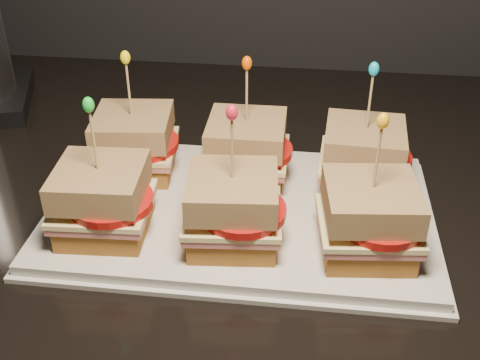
# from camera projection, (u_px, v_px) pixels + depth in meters

# --- Properties ---
(granite_slab) EXTENTS (2.18, 0.75, 0.04)m
(granite_slab) POSITION_uv_depth(u_px,v_px,m) (113.00, 168.00, 0.87)
(granite_slab) COLOR black
(granite_slab) RESTS_ON cabinet
(platter) EXTENTS (0.45, 0.28, 0.02)m
(platter) POSITION_uv_depth(u_px,v_px,m) (240.00, 212.00, 0.73)
(platter) COLOR silver
(platter) RESTS_ON granite_slab
(platter_rim) EXTENTS (0.47, 0.29, 0.01)m
(platter_rim) POSITION_uv_depth(u_px,v_px,m) (240.00, 216.00, 0.73)
(platter_rim) COLOR silver
(platter_rim) RESTS_ON granite_slab
(sandwich_0_bread_bot) EXTENTS (0.10, 0.10, 0.03)m
(sandwich_0_bread_bot) POSITION_uv_depth(u_px,v_px,m) (137.00, 162.00, 0.78)
(sandwich_0_bread_bot) COLOR brown
(sandwich_0_bread_bot) RESTS_ON platter
(sandwich_0_ham) EXTENTS (0.11, 0.11, 0.01)m
(sandwich_0_ham) POSITION_uv_depth(u_px,v_px,m) (135.00, 150.00, 0.78)
(sandwich_0_ham) COLOR #C35C59
(sandwich_0_ham) RESTS_ON sandwich_0_bread_bot
(sandwich_0_cheese) EXTENTS (0.11, 0.11, 0.01)m
(sandwich_0_cheese) POSITION_uv_depth(u_px,v_px,m) (135.00, 146.00, 0.77)
(sandwich_0_cheese) COLOR #FFEA9B
(sandwich_0_cheese) RESTS_ON sandwich_0_ham
(sandwich_0_tomato) EXTENTS (0.09, 0.09, 0.01)m
(sandwich_0_tomato) POSITION_uv_depth(u_px,v_px,m) (142.00, 143.00, 0.76)
(sandwich_0_tomato) COLOR #B31611
(sandwich_0_tomato) RESTS_ON sandwich_0_cheese
(sandwich_0_bread_top) EXTENTS (0.10, 0.10, 0.03)m
(sandwich_0_bread_top) POSITION_uv_depth(u_px,v_px,m) (133.00, 126.00, 0.76)
(sandwich_0_bread_top) COLOR brown
(sandwich_0_bread_top) RESTS_ON sandwich_0_tomato
(sandwich_0_pick) EXTENTS (0.00, 0.00, 0.09)m
(sandwich_0_pick) POSITION_uv_depth(u_px,v_px,m) (129.00, 93.00, 0.73)
(sandwich_0_pick) COLOR tan
(sandwich_0_pick) RESTS_ON sandwich_0_bread_top
(sandwich_0_frill) EXTENTS (0.01, 0.01, 0.02)m
(sandwich_0_frill) POSITION_uv_depth(u_px,v_px,m) (125.00, 57.00, 0.71)
(sandwich_0_frill) COLOR yellow
(sandwich_0_frill) RESTS_ON sandwich_0_pick
(sandwich_1_bread_bot) EXTENTS (0.09, 0.09, 0.03)m
(sandwich_1_bread_bot) POSITION_uv_depth(u_px,v_px,m) (246.00, 169.00, 0.77)
(sandwich_1_bread_bot) COLOR brown
(sandwich_1_bread_bot) RESTS_ON platter
(sandwich_1_ham) EXTENTS (0.10, 0.10, 0.01)m
(sandwich_1_ham) POSITION_uv_depth(u_px,v_px,m) (246.00, 157.00, 0.76)
(sandwich_1_ham) COLOR #C35C59
(sandwich_1_ham) RESTS_ON sandwich_1_bread_bot
(sandwich_1_cheese) EXTENTS (0.10, 0.10, 0.01)m
(sandwich_1_cheese) POSITION_uv_depth(u_px,v_px,m) (246.00, 153.00, 0.76)
(sandwich_1_cheese) COLOR #FFEA9B
(sandwich_1_cheese) RESTS_ON sandwich_1_ham
(sandwich_1_tomato) EXTENTS (0.09, 0.09, 0.01)m
(sandwich_1_tomato) POSITION_uv_depth(u_px,v_px,m) (255.00, 150.00, 0.75)
(sandwich_1_tomato) COLOR #B31611
(sandwich_1_tomato) RESTS_ON sandwich_1_cheese
(sandwich_1_bread_top) EXTENTS (0.10, 0.10, 0.03)m
(sandwich_1_bread_top) POSITION_uv_depth(u_px,v_px,m) (246.00, 133.00, 0.74)
(sandwich_1_bread_top) COLOR brown
(sandwich_1_bread_top) RESTS_ON sandwich_1_tomato
(sandwich_1_pick) EXTENTS (0.00, 0.00, 0.09)m
(sandwich_1_pick) POSITION_uv_depth(u_px,v_px,m) (247.00, 99.00, 0.72)
(sandwich_1_pick) COLOR tan
(sandwich_1_pick) RESTS_ON sandwich_1_bread_top
(sandwich_1_frill) EXTENTS (0.01, 0.01, 0.02)m
(sandwich_1_frill) POSITION_uv_depth(u_px,v_px,m) (247.00, 63.00, 0.69)
(sandwich_1_frill) COLOR #EF5601
(sandwich_1_frill) RESTS_ON sandwich_1_pick
(sandwich_2_bread_bot) EXTENTS (0.10, 0.10, 0.03)m
(sandwich_2_bread_bot) POSITION_uv_depth(u_px,v_px,m) (360.00, 176.00, 0.75)
(sandwich_2_bread_bot) COLOR brown
(sandwich_2_bread_bot) RESTS_ON platter
(sandwich_2_ham) EXTENTS (0.11, 0.10, 0.01)m
(sandwich_2_ham) POSITION_uv_depth(u_px,v_px,m) (362.00, 165.00, 0.75)
(sandwich_2_ham) COLOR #C35C59
(sandwich_2_ham) RESTS_ON sandwich_2_bread_bot
(sandwich_2_cheese) EXTENTS (0.11, 0.11, 0.01)m
(sandwich_2_cheese) POSITION_uv_depth(u_px,v_px,m) (362.00, 160.00, 0.74)
(sandwich_2_cheese) COLOR #FFEA9B
(sandwich_2_cheese) RESTS_ON sandwich_2_ham
(sandwich_2_tomato) EXTENTS (0.09, 0.09, 0.01)m
(sandwich_2_tomato) POSITION_uv_depth(u_px,v_px,m) (373.00, 158.00, 0.73)
(sandwich_2_tomato) COLOR #B31611
(sandwich_2_tomato) RESTS_ON sandwich_2_cheese
(sandwich_2_bread_top) EXTENTS (0.10, 0.10, 0.03)m
(sandwich_2_bread_top) POSITION_uv_depth(u_px,v_px,m) (365.00, 140.00, 0.73)
(sandwich_2_bread_top) COLOR brown
(sandwich_2_bread_top) RESTS_ON sandwich_2_tomato
(sandwich_2_pick) EXTENTS (0.00, 0.00, 0.09)m
(sandwich_2_pick) POSITION_uv_depth(u_px,v_px,m) (369.00, 105.00, 0.70)
(sandwich_2_pick) COLOR tan
(sandwich_2_pick) RESTS_ON sandwich_2_bread_top
(sandwich_2_frill) EXTENTS (0.01, 0.01, 0.02)m
(sandwich_2_frill) POSITION_uv_depth(u_px,v_px,m) (374.00, 69.00, 0.68)
(sandwich_2_frill) COLOR #0DAEC8
(sandwich_2_frill) RESTS_ON sandwich_2_pick
(sandwich_3_bread_bot) EXTENTS (0.10, 0.10, 0.03)m
(sandwich_3_bread_bot) POSITION_uv_depth(u_px,v_px,m) (106.00, 220.00, 0.68)
(sandwich_3_bread_bot) COLOR brown
(sandwich_3_bread_bot) RESTS_ON platter
(sandwich_3_ham) EXTENTS (0.11, 0.10, 0.01)m
(sandwich_3_ham) POSITION_uv_depth(u_px,v_px,m) (104.00, 208.00, 0.67)
(sandwich_3_ham) COLOR #C35C59
(sandwich_3_ham) RESTS_ON sandwich_3_bread_bot
(sandwich_3_cheese) EXTENTS (0.11, 0.11, 0.01)m
(sandwich_3_cheese) POSITION_uv_depth(u_px,v_px,m) (103.00, 203.00, 0.66)
(sandwich_3_cheese) COLOR #FFEA9B
(sandwich_3_cheese) RESTS_ON sandwich_3_ham
(sandwich_3_tomato) EXTENTS (0.09, 0.09, 0.01)m
(sandwich_3_tomato) POSITION_uv_depth(u_px,v_px,m) (111.00, 201.00, 0.65)
(sandwich_3_tomato) COLOR #B31611
(sandwich_3_tomato) RESTS_ON sandwich_3_cheese
(sandwich_3_bread_top) EXTENTS (0.10, 0.10, 0.03)m
(sandwich_3_bread_top) POSITION_uv_depth(u_px,v_px,m) (100.00, 182.00, 0.65)
(sandwich_3_bread_top) COLOR brown
(sandwich_3_bread_top) RESTS_ON sandwich_3_tomato
(sandwich_3_pick) EXTENTS (0.00, 0.00, 0.09)m
(sandwich_3_pick) POSITION_uv_depth(u_px,v_px,m) (94.00, 144.00, 0.62)
(sandwich_3_pick) COLOR tan
(sandwich_3_pick) RESTS_ON sandwich_3_bread_top
(sandwich_3_frill) EXTENTS (0.01, 0.01, 0.02)m
(sandwich_3_frill) POSITION_uv_depth(u_px,v_px,m) (88.00, 105.00, 0.60)
(sandwich_3_frill) COLOR green
(sandwich_3_frill) RESTS_ON sandwich_3_pick
(sandwich_4_bread_bot) EXTENTS (0.10, 0.10, 0.03)m
(sandwich_4_bread_bot) POSITION_uv_depth(u_px,v_px,m) (233.00, 230.00, 0.66)
(sandwich_4_bread_bot) COLOR brown
(sandwich_4_bread_bot) RESTS_ON platter
(sandwich_4_ham) EXTENTS (0.11, 0.11, 0.01)m
(sandwich_4_ham) POSITION_uv_depth(u_px,v_px,m) (233.00, 218.00, 0.65)
(sandwich_4_ham) COLOR #C35C59
(sandwich_4_ham) RESTS_ON sandwich_4_bread_bot
(sandwich_4_cheese) EXTENTS (0.11, 0.11, 0.01)m
(sandwich_4_cheese) POSITION_uv_depth(u_px,v_px,m) (233.00, 212.00, 0.65)
(sandwich_4_cheese) COLOR #FFEA9B
(sandwich_4_cheese) RESTS_ON sandwich_4_ham
(sandwich_4_tomato) EXTENTS (0.09, 0.09, 0.01)m
(sandwich_4_tomato) POSITION_uv_depth(u_px,v_px,m) (243.00, 211.00, 0.64)
(sandwich_4_tomato) COLOR #B31611
(sandwich_4_tomato) RESTS_ON sandwich_4_cheese
(sandwich_4_bread_top) EXTENTS (0.10, 0.10, 0.03)m
(sandwich_4_bread_top) POSITION_uv_depth(u_px,v_px,m) (232.00, 191.00, 0.63)
(sandwich_4_bread_top) COLOR brown
(sandwich_4_bread_top) RESTS_ON sandwich_4_tomato
(sandwich_4_pick) EXTENTS (0.00, 0.00, 0.09)m
(sandwich_4_pick) POSITION_uv_depth(u_px,v_px,m) (232.00, 153.00, 0.61)
(sandwich_4_pick) COLOR tan
(sandwich_4_pick) RESTS_ON sandwich_4_bread_top
(sandwich_4_frill) EXTENTS (0.01, 0.01, 0.02)m
(sandwich_4_frill) POSITION_uv_depth(u_px,v_px,m) (232.00, 113.00, 0.58)
(sandwich_4_frill) COLOR red
(sandwich_4_frill) RESTS_ON sandwich_4_pick
(sandwich_5_bread_bot) EXTENTS (0.10, 0.10, 0.03)m
(sandwich_5_bread_bot) POSITION_uv_depth(u_px,v_px,m) (366.00, 240.00, 0.65)
(sandwich_5_bread_bot) COLOR brown
(sandwich_5_bread_bot) RESTS_ON platter
(sandwich_5_ham) EXTENTS (0.11, 0.11, 0.01)m
(sandwich_5_ham) POSITION_uv_depth(u_px,v_px,m) (368.00, 227.00, 0.64)
(sandwich_5_ham) COLOR #C35C59
(sandwich_5_ham) RESTS_ON sandwich_5_bread_bot
(sandwich_5_cheese) EXTENTS (0.11, 0.11, 0.01)m
(sandwich_5_cheese) POSITION_uv_depth(u_px,v_px,m) (368.00, 222.00, 0.63)
(sandwich_5_cheese) COLOR #FFEA9B
(sandwich_5_cheese) RESTS_ON sandwich_5_ham
(sandwich_5_tomato) EXTENTS (0.09, 0.09, 0.01)m
(sandwich_5_tomato) POSITION_uv_depth(u_px,v_px,m) (381.00, 221.00, 0.62)
(sandwich_5_tomato) COLOR #B31611
(sandwich_5_tomato) RESTS_ON sandwich_5_cheese
(sandwich_5_bread_top) EXTENTS (0.10, 0.10, 0.03)m
(sandwich_5_bread_top) POSITION_uv_depth(u_px,v_px,m) (371.00, 200.00, 0.62)
(sandwich_5_bread_top) COLOR brown
(sandwich_5_bread_top) RESTS_ON sandwich_5_tomato
(sandwich_5_pick) EXTENTS (0.00, 0.00, 0.09)m
(sandwich_5_pick) POSITION_uv_depth(u_px,v_px,m) (377.00, 162.00, 0.59)
(sandwich_5_pick) COLOR tan
(sandwich_5_pick) RESTS_ON sandwich_5_bread_top
(sandwich_5_frill) EXTENTS (0.01, 0.01, 0.02)m
(sandwich_5_frill) POSITION_uv_depth(u_px,v_px,m) (383.00, 121.00, 0.57)
(sandwich_5_frill) COLOR #F6AA13
(sandwich_5_frill) RESTS_ON sandwich_5_pick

